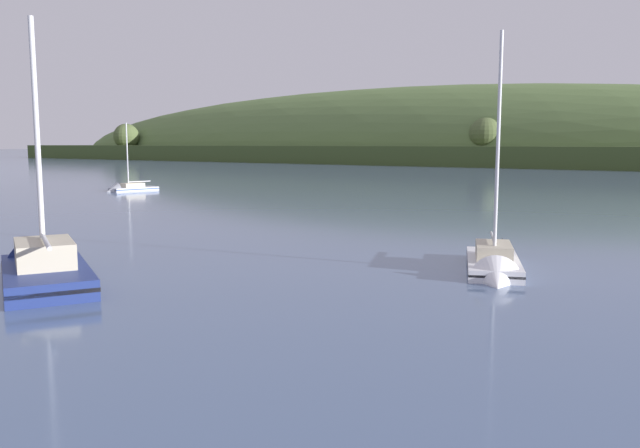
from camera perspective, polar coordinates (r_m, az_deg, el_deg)
The scene contains 5 objects.
far_shoreline_hill at distance 229.80m, azimuth 7.37°, elevation 5.60°, with size 442.97×83.59×52.48m.
sailboat_near_mooring at distance 32.92m, azimuth 15.24°, elevation -3.97°, with size 5.16×8.34×12.97m.
sailboat_midwater_white at distance 90.35m, azimuth -16.82°, elevation 2.92°, with size 3.93×7.45×10.31m.
sailboat_far_left at distance 32.79m, azimuth -23.36°, elevation -4.01°, with size 9.88×7.73×13.61m.
mooring_buoy_foreground at distance 42.80m, azimuth 15.92°, elevation -1.70°, with size 0.59×0.59×0.67m.
Camera 1 is at (27.91, 9.36, 6.40)m, focal length 35.89 mm.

